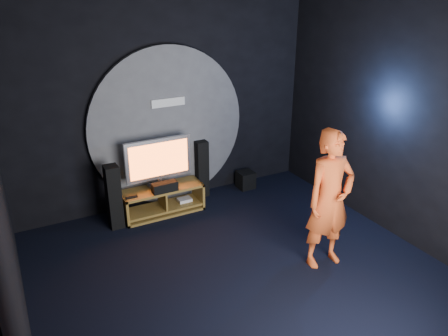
{
  "coord_description": "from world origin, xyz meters",
  "views": [
    {
      "loc": [
        -2.36,
        -3.92,
        3.45
      ],
      "look_at": [
        0.28,
        1.05,
        1.05
      ],
      "focal_mm": 35.0,
      "sensor_mm": 36.0,
      "label": 1
    }
  ],
  "objects_px": {
    "tv": "(159,161)",
    "subwoofer": "(246,180)",
    "media_console": "(163,202)",
    "tower_speaker_left": "(114,197)",
    "player": "(330,200)",
    "tower_speaker_right": "(201,168)"
  },
  "relations": [
    {
      "from": "tower_speaker_left",
      "to": "tower_speaker_right",
      "type": "relative_size",
      "value": 1.0
    },
    {
      "from": "tv",
      "to": "player",
      "type": "bearing_deg",
      "value": -58.69
    },
    {
      "from": "subwoofer",
      "to": "media_console",
      "type": "bearing_deg",
      "value": -173.49
    },
    {
      "from": "tower_speaker_right",
      "to": "player",
      "type": "relative_size",
      "value": 0.54
    },
    {
      "from": "media_console",
      "to": "tv",
      "type": "distance_m",
      "value": 0.69
    },
    {
      "from": "tv",
      "to": "tower_speaker_right",
      "type": "relative_size",
      "value": 1.06
    },
    {
      "from": "tower_speaker_left",
      "to": "tower_speaker_right",
      "type": "distance_m",
      "value": 1.66
    },
    {
      "from": "tower_speaker_right",
      "to": "player",
      "type": "bearing_deg",
      "value": -77.12
    },
    {
      "from": "media_console",
      "to": "tower_speaker_left",
      "type": "relative_size",
      "value": 1.3
    },
    {
      "from": "tv",
      "to": "subwoofer",
      "type": "xyz_separation_m",
      "value": [
        1.66,
        0.12,
        -0.73
      ]
    },
    {
      "from": "tv",
      "to": "tower_speaker_right",
      "type": "xyz_separation_m",
      "value": [
        0.83,
        0.23,
        -0.38
      ]
    },
    {
      "from": "tv",
      "to": "player",
      "type": "relative_size",
      "value": 0.57
    },
    {
      "from": "player",
      "to": "tower_speaker_left",
      "type": "bearing_deg",
      "value": 137.9
    },
    {
      "from": "media_console",
      "to": "player",
      "type": "bearing_deg",
      "value": -58.08
    },
    {
      "from": "tower_speaker_right",
      "to": "subwoofer",
      "type": "bearing_deg",
      "value": -7.6
    },
    {
      "from": "media_console",
      "to": "tower_speaker_right",
      "type": "height_order",
      "value": "tower_speaker_right"
    },
    {
      "from": "tv",
      "to": "tower_speaker_left",
      "type": "height_order",
      "value": "tv"
    },
    {
      "from": "tv",
      "to": "tower_speaker_left",
      "type": "relative_size",
      "value": 1.06
    },
    {
      "from": "subwoofer",
      "to": "tv",
      "type": "bearing_deg",
      "value": -175.81
    },
    {
      "from": "media_console",
      "to": "player",
      "type": "distance_m",
      "value": 2.77
    },
    {
      "from": "tower_speaker_left",
      "to": "player",
      "type": "bearing_deg",
      "value": -45.01
    },
    {
      "from": "tv",
      "to": "tower_speaker_right",
      "type": "bearing_deg",
      "value": 15.59
    }
  ]
}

